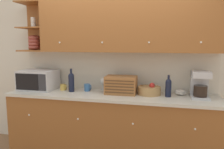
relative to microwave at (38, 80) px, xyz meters
name	(u,v)px	position (x,y,z in m)	size (l,w,h in m)	color
ground_plane	(115,146)	(1.15, 0.28, -1.09)	(24.00, 24.00, 0.00)	#896647
wall_back	(116,66)	(1.15, 0.31, 0.21)	(5.34, 0.06, 2.60)	beige
counter_unit	(110,126)	(1.15, -0.03, -0.62)	(2.96, 0.66, 0.94)	#935628
backsplash_panel	(115,71)	(1.15, 0.27, 0.14)	(2.94, 0.01, 0.58)	beige
upper_cabinets	(124,25)	(1.31, 0.11, 0.80)	(2.94, 0.37, 0.75)	#935628
microwave	(38,80)	(0.00, 0.00, 0.00)	(0.52, 0.42, 0.30)	silver
mug	(63,87)	(0.39, 0.04, -0.11)	(0.10, 0.09, 0.09)	gold
second_wine_bottle	(71,81)	(0.56, -0.03, 0.00)	(0.09, 0.09, 0.34)	black
mug_blue_second	(87,87)	(0.77, 0.07, -0.10)	(0.10, 0.09, 0.11)	#38669E
wine_glass	(103,82)	(0.98, 0.20, -0.02)	(0.08, 0.08, 0.19)	silver
bread_box	(121,85)	(1.30, 0.01, -0.03)	(0.43, 0.27, 0.25)	#996033
fruit_basket	(149,90)	(1.69, 0.05, -0.09)	(0.32, 0.32, 0.17)	#A87F4C
wine_bottle	(168,87)	(1.94, -0.02, -0.02)	(0.08, 0.08, 0.29)	black
bowl_stack_on_counter	(181,92)	(2.11, 0.14, -0.12)	(0.15, 0.15, 0.07)	silver
coffee_maker	(200,84)	(2.34, 0.02, 0.03)	(0.22, 0.26, 0.35)	#B7B7BC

